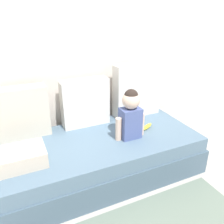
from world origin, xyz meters
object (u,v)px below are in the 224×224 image
throw_pillow_right (137,90)px  folded_blanket (19,158)px  couch (99,156)px  toddler (131,113)px  banana (147,127)px  throw_pillow_center (85,103)px  throw_pillow_left (22,113)px

throw_pillow_right → folded_blanket: bearing=-160.8°
couch → toddler: bearing=-17.6°
banana → folded_blanket: (-1.23, -0.10, 0.04)m
toddler → banana: size_ratio=2.81×
throw_pillow_center → toddler: bearing=-56.5°
throw_pillow_right → banana: size_ratio=3.45×
throw_pillow_right → toddler: throw_pillow_right is taller
toddler → folded_blanket: size_ratio=1.19×
throw_pillow_left → couch: bearing=-29.6°
couch → toddler: toddler is taller
folded_blanket → throw_pillow_left: bearing=78.6°
folded_blanket → throw_pillow_right: bearing=19.2°
throw_pillow_left → throw_pillow_center: size_ratio=1.00×
throw_pillow_center → banana: 0.68m
couch → banana: 0.58m
banana → folded_blanket: folded_blanket is taller
throw_pillow_left → throw_pillow_right: 1.22m
couch → banana: bearing=-1.4°
throw_pillow_right → throw_pillow_left: bearing=180.0°
throw_pillow_left → toddler: throw_pillow_left is taller
couch → folded_blanket: (-0.70, -0.11, 0.26)m
couch → throw_pillow_left: bearing=150.4°
banana → throw_pillow_right: bearing=78.3°
throw_pillow_left → banana: throw_pillow_left is taller
toddler → banana: toddler is taller
couch → throw_pillow_right: 0.85m
throw_pillow_center → toddler: 0.52m
couch → throw_pillow_left: 0.83m
throw_pillow_center → folded_blanket: (-0.70, -0.46, -0.18)m
couch → folded_blanket: size_ratio=4.90×
couch → throw_pillow_right: (0.61, 0.34, 0.49)m
couch → folded_blanket: 0.76m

